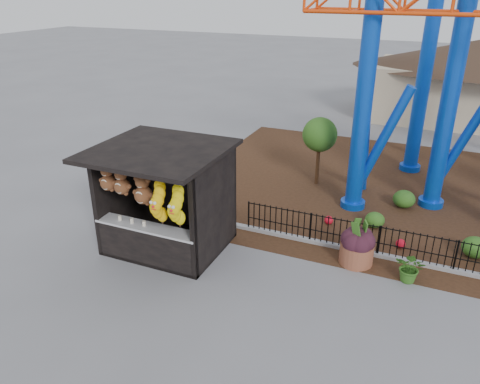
% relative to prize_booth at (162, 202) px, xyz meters
% --- Properties ---
extents(ground, '(120.00, 120.00, 0.00)m').
position_rel_prize_booth_xyz_m(ground, '(2.98, -0.91, -1.54)').
color(ground, slate).
rests_on(ground, ground).
extents(mulch_bed, '(18.00, 12.00, 0.02)m').
position_rel_prize_booth_xyz_m(mulch_bed, '(6.98, 7.09, -1.53)').
color(mulch_bed, '#331E11').
rests_on(mulch_bed, ground).
extents(curb, '(18.00, 0.18, 0.12)m').
position_rel_prize_booth_xyz_m(curb, '(6.98, 2.09, -1.48)').
color(curb, gray).
rests_on(curb, ground).
extents(prize_booth, '(3.50, 3.40, 3.12)m').
position_rel_prize_booth_xyz_m(prize_booth, '(0.00, 0.00, 0.00)').
color(prize_booth, black).
rests_on(prize_booth, ground).
extents(picket_fence, '(12.20, 0.06, 1.00)m').
position_rel_prize_booth_xyz_m(picket_fence, '(7.88, 2.09, -1.04)').
color(picket_fence, black).
rests_on(picket_fence, ground).
extents(terracotta_planter, '(0.95, 0.95, 0.60)m').
position_rel_prize_booth_xyz_m(terracotta_planter, '(5.26, 1.52, -1.24)').
color(terracotta_planter, brown).
rests_on(terracotta_planter, ground).
extents(planter_foliage, '(0.70, 0.70, 0.64)m').
position_rel_prize_booth_xyz_m(planter_foliage, '(5.26, 1.52, -0.62)').
color(planter_foliage, black).
rests_on(planter_foliage, terracotta_planter).
extents(potted_plant, '(0.87, 0.79, 0.83)m').
position_rel_prize_booth_xyz_m(potted_plant, '(6.72, 1.19, -1.12)').
color(potted_plant, '#215719').
rests_on(potted_plant, ground).
extents(landscaping, '(8.96, 3.50, 0.60)m').
position_rel_prize_booth_xyz_m(landscaping, '(8.15, 4.45, -1.26)').
color(landscaping, '#2B5619').
rests_on(landscaping, mulch_bed).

